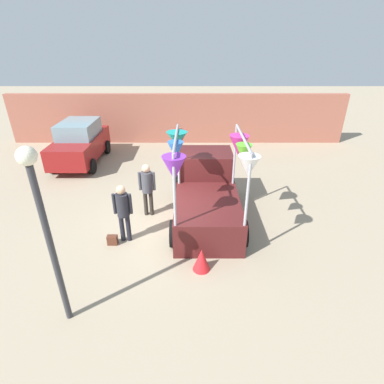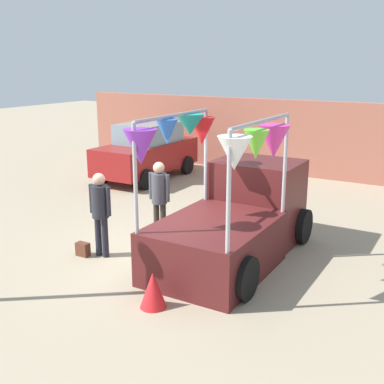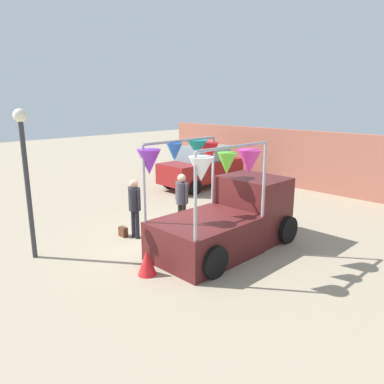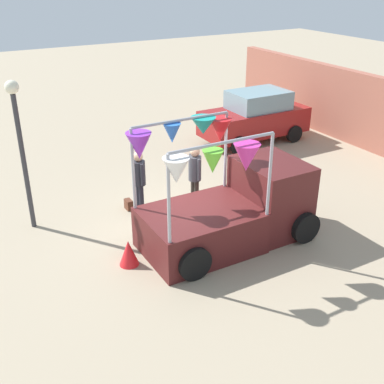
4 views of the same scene
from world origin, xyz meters
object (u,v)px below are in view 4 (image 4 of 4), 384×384
Objects in this scene: vendor_truck at (236,205)px; parked_car at (255,116)px; handbag at (129,205)px; street_lamp at (19,135)px; person_vendor at (195,172)px; person_customer at (139,177)px; folded_kite_bundle_crimson at (129,253)px.

vendor_truck reaches higher than parked_car.
vendor_truck is 7.23m from parked_car.
parked_car is 14.29× the size of handbag.
street_lamp reaches higher than vendor_truck.
street_lamp is at bearing -105.77° from person_vendor.
handbag is at bearing -150.26° from person_customer.
parked_car is 5.97m from person_vendor.
vendor_truck is 1.12× the size of street_lamp.
vendor_truck is 1.86m from person_vendor.
parked_car is 9.25m from street_lamp.
person_customer is 1.48m from person_vendor.
folded_kite_bundle_crimson is (2.80, 1.45, -2.15)m from street_lamp.
vendor_truck is 14.94× the size of handbag.
handbag is at bearing -148.16° from vendor_truck.
person_customer is 1.00m from handbag.
vendor_truck is 2.77m from folded_kite_bundle_crimson.
folded_kite_bundle_crimson is at bearing 27.38° from street_lamp.
person_customer is 0.99× the size of person_vendor.
street_lamp reaches higher than parked_car.
street_lamp reaches higher than person_vendor.
folded_kite_bundle_crimson is (2.12, -1.23, -0.76)m from person_customer.
parked_car is 1.07× the size of street_lamp.
handbag is 0.08× the size of street_lamp.
vendor_truck is at bearing -39.84° from parked_car.
handbag is at bearing -65.48° from parked_car.
parked_car reaches higher than person_customer.
vendor_truck is 3.25m from handbag.
person_customer is 2.91× the size of folded_kite_bundle_crimson.
person_customer is at bearing -62.14° from parked_car.
parked_car reaches higher than folded_kite_bundle_crimson.
folded_kite_bundle_crimson reaches higher than handbag.
person_customer is at bearing -147.85° from vendor_truck.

